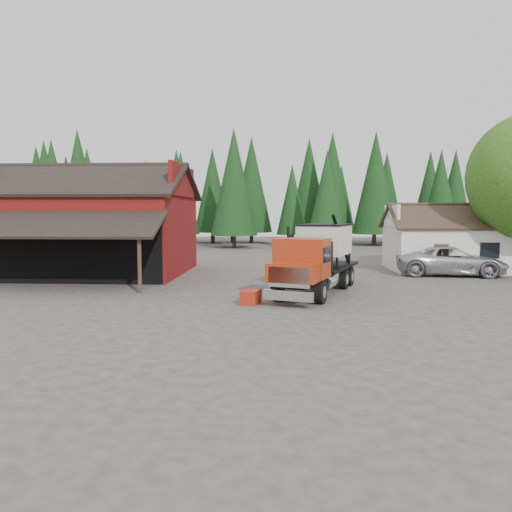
{
  "coord_description": "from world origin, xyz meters",
  "views": [
    {
      "loc": [
        1.45,
        -22.04,
        4.0
      ],
      "look_at": [
        0.12,
        2.93,
        1.8
      ],
      "focal_mm": 35.0,
      "sensor_mm": 36.0,
      "label": 1
    }
  ],
  "objects": [
    {
      "name": "equip_box",
      "position": [
        0.07,
        -0.5,
        0.3
      ],
      "size": [
        0.91,
        1.22,
        0.6
      ],
      "primitive_type": "cube",
      "rotation": [
        0.0,
        0.0,
        -0.21
      ],
      "color": "maroon",
      "rests_on": "ground"
    },
    {
      "name": "near_pine_a",
      "position": [
        -22.0,
        28.0,
        6.39
      ],
      "size": [
        4.4,
        4.4,
        11.4
      ],
      "color": "#382619",
      "rests_on": "ground"
    },
    {
      "name": "near_pine_c",
      "position": [
        22.0,
        26.0,
        6.89
      ],
      "size": [
        4.84,
        4.84,
        12.4
      ],
      "color": "#382619",
      "rests_on": "ground"
    },
    {
      "name": "conifer_backdrop",
      "position": [
        0.0,
        42.0,
        0.0
      ],
      "size": [
        76.0,
        16.0,
        16.0
      ],
      "primitive_type": null,
      "color": "black",
      "rests_on": "ground"
    },
    {
      "name": "red_barn",
      "position": [
        -11.0,
        9.9,
        2.69
      ],
      "size": [
        12.8,
        13.63,
        7.18
      ],
      "color": "maroon",
      "rests_on": "ground"
    },
    {
      "name": "near_pine_b",
      "position": [
        6.0,
        30.0,
        5.89
      ],
      "size": [
        3.96,
        3.96,
        10.4
      ],
      "color": "#382619",
      "rests_on": "ground"
    },
    {
      "name": "near_pine_d",
      "position": [
        -4.0,
        34.0,
        7.39
      ],
      "size": [
        5.28,
        5.28,
        13.4
      ],
      "color": "#382619",
      "rests_on": "ground"
    },
    {
      "name": "farmhouse",
      "position": [
        13.0,
        13.0,
        1.67
      ],
      "size": [
        8.6,
        6.42,
        4.65
      ],
      "color": "silver",
      "rests_on": "ground"
    },
    {
      "name": "ground",
      "position": [
        0.0,
        0.0,
        0.0
      ],
      "size": [
        120.0,
        120.0,
        0.0
      ],
      "primitive_type": "plane",
      "color": "#3F3731",
      "rests_on": "ground"
    },
    {
      "name": "silver_car",
      "position": [
        12.14,
        10.0,
        0.93
      ],
      "size": [
        7.03,
        3.89,
        1.86
      ],
      "primitive_type": "imported",
      "rotation": [
        0.0,
        0.0,
        1.45
      ],
      "color": "#B5B8BE",
      "rests_on": "ground"
    },
    {
      "name": "feed_truck",
      "position": [
        3.16,
        2.68,
        1.84
      ],
      "size": [
        5.09,
        8.97,
        3.93
      ],
      "rotation": [
        0.0,
        0.0,
        -0.34
      ],
      "color": "black",
      "rests_on": "ground"
    }
  ]
}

